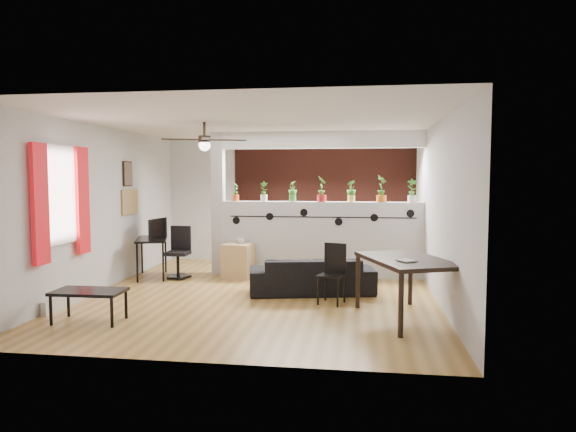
% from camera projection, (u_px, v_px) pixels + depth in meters
% --- Properties ---
extents(room_shell, '(6.30, 7.10, 2.90)m').
position_uv_depth(room_shell, '(262.00, 209.00, 7.82)').
color(room_shell, olive).
rests_on(room_shell, ground).
extents(partition_wall, '(3.60, 0.18, 1.35)m').
position_uv_depth(partition_wall, '(321.00, 239.00, 9.24)').
color(partition_wall, '#BCBCC1').
rests_on(partition_wall, ground).
extents(ceiling_header, '(3.60, 0.18, 0.30)m').
position_uv_depth(ceiling_header, '(322.00, 140.00, 9.10)').
color(ceiling_header, silver).
rests_on(ceiling_header, room_shell).
extents(pier_column, '(0.22, 0.20, 2.60)m').
position_uv_depth(pier_column, '(218.00, 204.00, 9.45)').
color(pier_column, '#BCBCC1').
rests_on(pier_column, ground).
extents(brick_panel, '(3.90, 0.05, 2.60)m').
position_uv_depth(brick_panel, '(327.00, 201.00, 10.64)').
color(brick_panel, '#983B2C').
rests_on(brick_panel, ground).
extents(vine_decal, '(3.31, 0.01, 0.30)m').
position_uv_depth(vine_decal, '(321.00, 217.00, 9.11)').
color(vine_decal, black).
rests_on(vine_decal, partition_wall).
extents(window_assembly, '(0.09, 1.30, 1.55)m').
position_uv_depth(window_assembly, '(61.00, 198.00, 6.98)').
color(window_assembly, white).
rests_on(window_assembly, room_shell).
extents(baseboard_heater, '(0.08, 1.00, 0.18)m').
position_uv_depth(baseboard_heater, '(65.00, 300.00, 7.08)').
color(baseboard_heater, silver).
rests_on(baseboard_heater, ground).
extents(corkboard, '(0.03, 0.60, 0.45)m').
position_uv_depth(corkboard, '(130.00, 202.00, 9.11)').
color(corkboard, '#9E7B4C').
rests_on(corkboard, room_shell).
extents(framed_art, '(0.03, 0.34, 0.44)m').
position_uv_depth(framed_art, '(128.00, 174.00, 9.03)').
color(framed_art, '#8C7259').
rests_on(framed_art, room_shell).
extents(ceiling_fan, '(1.19, 1.19, 0.43)m').
position_uv_depth(ceiling_fan, '(205.00, 142.00, 7.56)').
color(ceiling_fan, black).
rests_on(ceiling_fan, room_shell).
extents(potted_plant_0, '(0.14, 0.18, 0.36)m').
position_uv_depth(potted_plant_0, '(236.00, 191.00, 9.39)').
color(potted_plant_0, '#CC4418').
rests_on(potted_plant_0, partition_wall).
extents(potted_plant_1, '(0.20, 0.17, 0.37)m').
position_uv_depth(potted_plant_1, '(264.00, 191.00, 9.32)').
color(potted_plant_1, white).
rests_on(potted_plant_1, partition_wall).
extents(potted_plant_2, '(0.18, 0.21, 0.37)m').
position_uv_depth(potted_plant_2, '(293.00, 191.00, 9.24)').
color(potted_plant_2, green).
rests_on(potted_plant_2, partition_wall).
extents(potted_plant_3, '(0.26, 0.29, 0.46)m').
position_uv_depth(potted_plant_3, '(322.00, 188.00, 9.17)').
color(potted_plant_3, '#AC1B20').
rests_on(potted_plant_3, partition_wall).
extents(potted_plant_4, '(0.23, 0.24, 0.38)m').
position_uv_depth(potted_plant_4, '(351.00, 190.00, 9.09)').
color(potted_plant_4, '#E9BE52').
rests_on(potted_plant_4, partition_wall).
extents(potted_plant_5, '(0.29, 0.31, 0.48)m').
position_uv_depth(potted_plant_5, '(382.00, 188.00, 9.02)').
color(potted_plant_5, '#CC6218').
rests_on(potted_plant_5, partition_wall).
extents(potted_plant_6, '(0.24, 0.20, 0.42)m').
position_uv_depth(potted_plant_6, '(412.00, 190.00, 8.95)').
color(potted_plant_6, silver).
rests_on(potted_plant_6, partition_wall).
extents(sofa, '(1.92, 1.08, 0.53)m').
position_uv_depth(sofa, '(312.00, 276.00, 7.93)').
color(sofa, black).
rests_on(sofa, ground).
extents(cube_shelf, '(0.55, 0.50, 0.61)m').
position_uv_depth(cube_shelf, '(238.00, 261.00, 9.13)').
color(cube_shelf, tan).
rests_on(cube_shelf, ground).
extents(cup, '(0.16, 0.16, 0.10)m').
position_uv_depth(cup, '(241.00, 241.00, 9.10)').
color(cup, gray).
rests_on(cup, cube_shelf).
extents(computer_desk, '(0.80, 1.08, 0.70)m').
position_uv_depth(computer_desk, '(152.00, 242.00, 9.15)').
color(computer_desk, black).
rests_on(computer_desk, ground).
extents(monitor, '(0.34, 0.10, 0.19)m').
position_uv_depth(monitor, '(155.00, 232.00, 9.29)').
color(monitor, black).
rests_on(monitor, computer_desk).
extents(office_chair, '(0.47, 0.47, 0.90)m').
position_uv_depth(office_chair, '(179.00, 256.00, 9.10)').
color(office_chair, black).
rests_on(office_chair, ground).
extents(dining_table, '(1.32, 1.64, 0.78)m').
position_uv_depth(dining_table, '(407.00, 265.00, 6.43)').
color(dining_table, black).
rests_on(dining_table, ground).
extents(book, '(0.26, 0.28, 0.02)m').
position_uv_depth(book, '(400.00, 261.00, 6.14)').
color(book, gray).
rests_on(book, dining_table).
extents(folding_chair, '(0.43, 0.43, 0.85)m').
position_uv_depth(folding_chair, '(333.00, 268.00, 7.29)').
color(folding_chair, black).
rests_on(folding_chair, ground).
extents(coffee_table, '(0.87, 0.50, 0.40)m').
position_uv_depth(coffee_table, '(89.00, 294.00, 6.33)').
color(coffee_table, black).
rests_on(coffee_table, ground).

